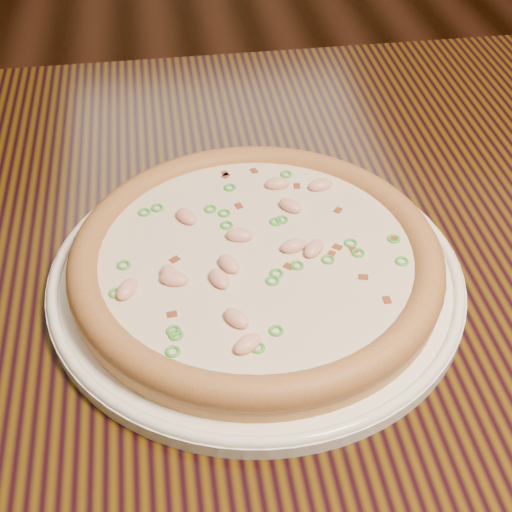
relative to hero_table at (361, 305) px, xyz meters
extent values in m
plane|color=black|center=(0.19, 0.89, -0.65)|extent=(9.00, 9.00, 0.00)
cube|color=black|center=(0.00, 0.00, 0.08)|extent=(1.20, 0.80, 0.04)
cylinder|color=white|center=(-0.12, -0.05, 0.10)|extent=(0.36, 0.36, 0.01)
torus|color=white|center=(-0.12, -0.05, 0.11)|extent=(0.36, 0.36, 0.01)
cylinder|color=tan|center=(-0.12, -0.05, 0.12)|extent=(0.32, 0.32, 0.02)
torus|color=#BC7C43|center=(-0.12, -0.05, 0.13)|extent=(0.32, 0.32, 0.03)
cylinder|color=beige|center=(-0.12, -0.05, 0.13)|extent=(0.27, 0.27, 0.00)
ellipsoid|color=#F2B29E|center=(-0.14, -0.16, 0.14)|extent=(0.03, 0.02, 0.01)
ellipsoid|color=#F2B29E|center=(-0.15, -0.07, 0.14)|extent=(0.02, 0.03, 0.01)
ellipsoid|color=#F2B29E|center=(-0.09, 0.04, 0.14)|extent=(0.02, 0.01, 0.01)
ellipsoid|color=#F2B29E|center=(-0.16, -0.08, 0.14)|extent=(0.02, 0.03, 0.01)
ellipsoid|color=#F2B29E|center=(-0.07, -0.06, 0.14)|extent=(0.03, 0.03, 0.01)
ellipsoid|color=#F2B29E|center=(-0.15, -0.13, 0.14)|extent=(0.03, 0.03, 0.01)
ellipsoid|color=#F2B29E|center=(-0.08, 0.01, 0.14)|extent=(0.03, 0.03, 0.01)
ellipsoid|color=#F2B29E|center=(-0.09, -0.05, 0.14)|extent=(0.03, 0.02, 0.01)
ellipsoid|color=#F2B29E|center=(-0.23, -0.08, 0.14)|extent=(0.02, 0.03, 0.01)
ellipsoid|color=#F2B29E|center=(-0.05, 0.03, 0.14)|extent=(0.03, 0.02, 0.01)
ellipsoid|color=#F2B29E|center=(-0.19, -0.08, 0.14)|extent=(0.03, 0.02, 0.01)
ellipsoid|color=#F2B29E|center=(-0.20, -0.07, 0.14)|extent=(0.02, 0.03, 0.01)
ellipsoid|color=#F2B29E|center=(-0.13, -0.03, 0.14)|extent=(0.03, 0.02, 0.01)
ellipsoid|color=#F2B29E|center=(-0.18, 0.00, 0.14)|extent=(0.02, 0.03, 0.01)
cube|color=maroon|center=(-0.06, -0.06, 0.13)|extent=(0.01, 0.01, 0.00)
cube|color=maroon|center=(-0.05, -0.05, 0.13)|extent=(0.01, 0.01, 0.00)
cube|color=maroon|center=(-0.13, 0.07, 0.13)|extent=(0.01, 0.01, 0.00)
cube|color=maroon|center=(-0.04, 0.00, 0.13)|extent=(0.01, 0.01, 0.00)
cube|color=maroon|center=(-0.13, 0.07, 0.13)|extent=(0.01, 0.01, 0.00)
cube|color=maroon|center=(-0.02, -0.12, 0.13)|extent=(0.01, 0.01, 0.00)
cube|color=maroon|center=(-0.19, -0.05, 0.13)|extent=(0.01, 0.01, 0.00)
cube|color=maroon|center=(-0.13, 0.02, 0.13)|extent=(0.01, 0.01, 0.00)
cube|color=maroon|center=(-0.04, -0.06, 0.13)|extent=(0.01, 0.01, 0.00)
cube|color=maroon|center=(-0.10, 0.07, 0.13)|extent=(0.01, 0.01, 0.00)
cube|color=maroon|center=(-0.04, -0.09, 0.13)|extent=(0.01, 0.01, 0.00)
cube|color=maroon|center=(-0.20, -0.11, 0.13)|extent=(0.01, 0.01, 0.00)
cube|color=maroon|center=(0.00, -0.05, 0.13)|extent=(0.01, 0.01, 0.00)
cube|color=maroon|center=(-0.10, -0.07, 0.13)|extent=(0.01, 0.01, 0.00)
cube|color=maroon|center=(-0.07, 0.04, 0.13)|extent=(0.01, 0.01, 0.00)
torus|color=green|center=(-0.06, -0.07, 0.13)|extent=(0.02, 0.02, 0.00)
torus|color=green|center=(-0.09, -0.07, 0.13)|extent=(0.02, 0.02, 0.00)
torus|color=green|center=(-0.19, -0.14, 0.13)|extent=(0.01, 0.01, 0.00)
torus|color=green|center=(-0.07, 0.06, 0.13)|extent=(0.01, 0.01, 0.00)
torus|color=green|center=(-0.24, -0.08, 0.13)|extent=(0.01, 0.01, 0.00)
torus|color=green|center=(-0.03, -0.07, 0.13)|extent=(0.01, 0.01, 0.00)
torus|color=green|center=(-0.15, 0.01, 0.13)|extent=(0.02, 0.02, 0.00)
torus|color=green|center=(-0.11, -0.08, 0.13)|extent=(0.02, 0.02, 0.00)
torus|color=green|center=(-0.09, -0.01, 0.13)|extent=(0.01, 0.01, 0.00)
torus|color=green|center=(-0.12, -0.14, 0.13)|extent=(0.01, 0.01, 0.00)
torus|color=green|center=(-0.23, -0.05, 0.13)|extent=(0.01, 0.01, 0.00)
torus|color=green|center=(-0.04, -0.05, 0.13)|extent=(0.02, 0.02, 0.00)
torus|color=green|center=(-0.13, 0.05, 0.13)|extent=(0.01, 0.01, 0.00)
torus|color=green|center=(-0.20, -0.15, 0.13)|extent=(0.02, 0.02, 0.00)
torus|color=green|center=(-0.11, -0.09, 0.13)|extent=(0.02, 0.02, 0.00)
torus|color=green|center=(-0.20, -0.13, 0.13)|extent=(0.02, 0.02, 0.00)
torus|color=green|center=(-0.10, -0.01, 0.13)|extent=(0.02, 0.02, 0.00)
torus|color=green|center=(0.00, -0.05, 0.13)|extent=(0.02, 0.02, 0.00)
torus|color=green|center=(-0.20, 0.02, 0.13)|extent=(0.02, 0.02, 0.00)
torus|color=green|center=(-0.14, 0.01, 0.13)|extent=(0.02, 0.02, 0.00)
torus|color=green|center=(-0.21, 0.02, 0.13)|extent=(0.01, 0.01, 0.00)
torus|color=green|center=(-0.14, -0.01, 0.13)|extent=(0.01, 0.01, 0.00)
torus|color=green|center=(-0.13, -0.16, 0.13)|extent=(0.01, 0.01, 0.00)
torus|color=green|center=(0.00, -0.08, 0.13)|extent=(0.02, 0.02, 0.00)
camera|label=1|loc=(-0.19, -0.51, 0.54)|focal=50.00mm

